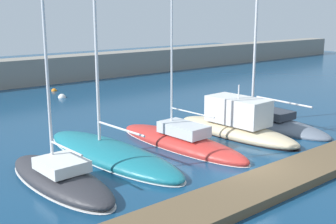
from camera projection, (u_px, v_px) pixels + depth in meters
The scene contains 10 objects.
ground_plane at pixel (246, 171), 20.01m from camera, with size 120.00×120.00×0.00m, color navy.
dock_pier at pixel (280, 179), 18.58m from camera, with size 21.22×2.38×0.38m, color brown.
breakwater_seawall at pixel (6, 74), 42.02m from camera, with size 108.00×2.81×2.63m, color gray.
sailboat_charcoal_nearest at pixel (60, 177), 18.46m from camera, with size 2.59×7.63×11.73m.
sailboat_teal_second at pixel (110, 152), 21.91m from camera, with size 3.34×10.56×18.52m.
sailboat_red_third at pixel (181, 141), 23.77m from camera, with size 2.71×9.44×19.80m.
motorboat_sand_fourth at pixel (236, 125), 25.82m from camera, with size 2.79×8.71×3.36m.
sailboat_slate_fifth at pixel (265, 120), 28.16m from camera, with size 3.13×9.57×19.38m.
mooring_buoy_white at pixel (62, 98), 37.09m from camera, with size 0.66×0.66×0.66m, color white.
mooring_buoy_orange at pixel (54, 91), 40.19m from camera, with size 0.51×0.51×0.51m, color orange.
Camera 1 is at (-14.87, -12.19, 7.15)m, focal length 46.75 mm.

